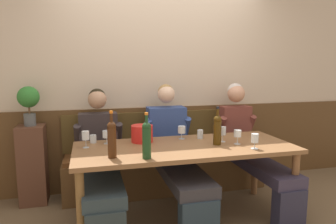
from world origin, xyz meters
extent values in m
cube|color=brown|center=(0.00, 0.00, -0.01)|extent=(6.80, 6.80, 0.02)
cube|color=beige|center=(0.00, 1.09, 1.40)|extent=(6.80, 0.08, 2.80)
cube|color=#54371C|center=(0.00, 1.04, 0.50)|extent=(6.80, 0.03, 0.99)
cube|color=#54371C|center=(0.00, 0.81, 0.22)|extent=(2.39, 0.42, 0.44)
cube|color=brown|center=(0.00, 0.81, 0.47)|extent=(2.34, 0.39, 0.05)
cube|color=#503B1A|center=(0.00, 1.00, 0.71)|extent=(2.39, 0.04, 0.45)
cube|color=brown|center=(0.00, 0.11, 0.72)|extent=(2.09, 0.86, 0.04)
cylinder|color=brown|center=(-0.97, -0.25, 0.35)|extent=(0.07, 0.07, 0.70)
cylinder|color=brown|center=(0.97, -0.25, 0.35)|extent=(0.07, 0.07, 0.70)
cylinder|color=brown|center=(-0.97, 0.46, 0.35)|extent=(0.07, 0.07, 0.70)
cylinder|color=brown|center=(0.97, 0.46, 0.35)|extent=(0.07, 0.07, 0.70)
cube|color=#28353B|center=(-0.79, 0.20, 0.43)|extent=(0.35, 1.14, 0.11)
cube|color=#2D2626|center=(-0.79, 0.81, 0.74)|extent=(0.42, 0.19, 0.49)
sphere|color=tan|center=(-0.79, 0.80, 1.13)|extent=(0.20, 0.20, 0.20)
sphere|color=black|center=(-0.79, 0.83, 1.16)|extent=(0.19, 0.19, 0.19)
cylinder|color=#2D2626|center=(-1.01, 0.77, 0.75)|extent=(0.08, 0.20, 0.27)
cylinder|color=#2D2626|center=(-0.57, 0.77, 0.75)|extent=(0.08, 0.20, 0.27)
cube|color=#23323E|center=(-0.01, -0.32, 0.19)|extent=(0.33, 0.14, 0.38)
cube|color=#2E2C31|center=(-0.01, 0.20, 0.43)|extent=(0.37, 1.14, 0.11)
cube|color=navy|center=(-0.01, 0.81, 0.75)|extent=(0.44, 0.23, 0.53)
sphere|color=#DDB292|center=(-0.01, 0.80, 1.17)|extent=(0.20, 0.20, 0.20)
sphere|color=#9C7644|center=(-0.01, 0.83, 1.20)|extent=(0.18, 0.18, 0.18)
cylinder|color=navy|center=(-0.24, 0.76, 0.78)|extent=(0.08, 0.20, 0.27)
cylinder|color=navy|center=(0.22, 0.76, 0.78)|extent=(0.08, 0.20, 0.27)
cube|color=#262539|center=(0.87, -0.32, 0.19)|extent=(0.28, 0.14, 0.38)
cube|color=#322D41|center=(0.87, 0.20, 0.43)|extent=(0.31, 1.15, 0.11)
cube|color=brown|center=(0.87, 0.81, 0.75)|extent=(0.37, 0.18, 0.51)
sphere|color=tan|center=(0.87, 0.80, 1.16)|extent=(0.21, 0.21, 0.21)
sphere|color=beige|center=(0.87, 0.83, 1.19)|extent=(0.20, 0.20, 0.20)
cylinder|color=brown|center=(0.68, 0.77, 0.77)|extent=(0.08, 0.20, 0.27)
cylinder|color=brown|center=(1.07, 0.77, 0.77)|extent=(0.08, 0.20, 0.27)
cylinder|color=red|center=(-0.37, 0.36, 0.82)|extent=(0.22, 0.22, 0.17)
cylinder|color=#1A3D1D|center=(-0.43, -0.21, 0.87)|extent=(0.07, 0.07, 0.26)
sphere|color=#1A3D1D|center=(-0.43, -0.21, 1.01)|extent=(0.07, 0.07, 0.07)
cylinder|color=#1A3D1D|center=(-0.43, -0.21, 1.06)|extent=(0.03, 0.03, 0.09)
cylinder|color=orange|center=(-0.43, -0.21, 1.11)|extent=(0.03, 0.03, 0.02)
cylinder|color=#40210D|center=(-0.71, -0.11, 0.87)|extent=(0.07, 0.07, 0.26)
sphere|color=#40210D|center=(-0.71, -0.11, 1.01)|extent=(0.07, 0.07, 0.07)
cylinder|color=#40210D|center=(-0.71, -0.11, 1.06)|extent=(0.03, 0.03, 0.10)
cylinder|color=orange|center=(-0.71, -0.11, 1.12)|extent=(0.03, 0.03, 0.02)
cylinder|color=#402A09|center=(0.31, 0.06, 0.85)|extent=(0.08, 0.08, 0.23)
sphere|color=#402A09|center=(0.31, 0.06, 0.99)|extent=(0.08, 0.08, 0.08)
cylinder|color=#402A09|center=(0.31, 0.06, 1.04)|extent=(0.03, 0.03, 0.10)
cylinder|color=black|center=(0.31, 0.06, 1.10)|extent=(0.03, 0.03, 0.02)
cylinder|color=silver|center=(0.58, -0.17, 0.74)|extent=(0.07, 0.07, 0.00)
cylinder|color=silver|center=(0.58, -0.17, 0.77)|extent=(0.01, 0.01, 0.06)
cylinder|color=silver|center=(0.58, -0.17, 0.84)|extent=(0.07, 0.07, 0.08)
cylinder|color=#EBE277|center=(0.58, -0.17, 0.81)|extent=(0.06, 0.06, 0.02)
cylinder|color=silver|center=(-0.92, 0.27, 0.74)|extent=(0.06, 0.06, 0.00)
cylinder|color=silver|center=(-0.92, 0.27, 0.78)|extent=(0.01, 0.01, 0.07)
cylinder|color=silver|center=(-0.92, 0.27, 0.85)|extent=(0.07, 0.07, 0.08)
cylinder|color=#E6D878|center=(-0.92, 0.27, 0.82)|extent=(0.06, 0.06, 0.02)
cylinder|color=silver|center=(0.41, 0.16, 0.74)|extent=(0.06, 0.06, 0.00)
cylinder|color=silver|center=(0.41, 0.16, 0.78)|extent=(0.01, 0.01, 0.07)
cylinder|color=silver|center=(0.41, 0.16, 0.85)|extent=(0.06, 0.06, 0.08)
cylinder|color=#DFD888|center=(0.41, 0.16, 0.82)|extent=(0.06, 0.06, 0.02)
cylinder|color=silver|center=(-0.72, 0.37, 0.74)|extent=(0.06, 0.06, 0.00)
cylinder|color=silver|center=(-0.72, 0.37, 0.77)|extent=(0.01, 0.01, 0.06)
cylinder|color=silver|center=(-0.72, 0.37, 0.83)|extent=(0.08, 0.08, 0.07)
cylinder|color=silver|center=(0.51, 0.04, 0.74)|extent=(0.07, 0.07, 0.00)
cylinder|color=silver|center=(0.51, 0.04, 0.78)|extent=(0.01, 0.01, 0.07)
cylinder|color=silver|center=(0.51, 0.04, 0.85)|extent=(0.07, 0.07, 0.07)
cylinder|color=#F6D17F|center=(0.51, 0.04, 0.82)|extent=(0.06, 0.06, 0.02)
cylinder|color=silver|center=(0.05, 0.38, 0.74)|extent=(0.06, 0.06, 0.00)
cylinder|color=silver|center=(0.05, 0.38, 0.77)|extent=(0.01, 0.01, 0.06)
cylinder|color=silver|center=(0.05, 0.38, 0.84)|extent=(0.08, 0.08, 0.07)
cylinder|color=#EFD27E|center=(0.05, 0.38, 0.82)|extent=(0.07, 0.07, 0.03)
cylinder|color=silver|center=(-0.85, 0.44, 0.78)|extent=(0.06, 0.06, 0.08)
cylinder|color=silver|center=(0.24, 0.35, 0.78)|extent=(0.06, 0.06, 0.09)
cube|color=#533021|center=(-1.49, 0.86, 0.43)|extent=(0.28, 0.28, 0.86)
cylinder|color=#505251|center=(-1.49, 0.86, 0.93)|extent=(0.12, 0.12, 0.13)
cylinder|color=brown|center=(-1.49, 0.86, 1.04)|extent=(0.02, 0.02, 0.09)
sphere|color=#2E722C|center=(-1.49, 0.86, 1.17)|extent=(0.22, 0.22, 0.22)
camera|label=1|loc=(-0.88, -2.65, 1.50)|focal=33.10mm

